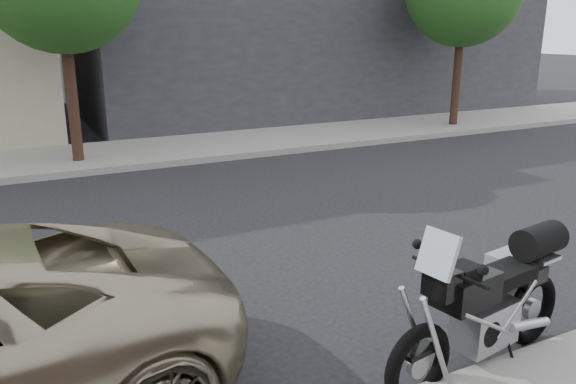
# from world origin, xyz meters

# --- Properties ---
(ground) EXTENTS (120.00, 120.00, 0.00)m
(ground) POSITION_xyz_m (0.00, 0.00, 0.00)
(ground) COLOR black
(ground) RESTS_ON ground
(far_sidewalk) EXTENTS (44.00, 3.00, 0.15)m
(far_sidewalk) POSITION_xyz_m (0.00, -6.50, 0.07)
(far_sidewalk) COLOR gray
(far_sidewalk) RESTS_ON ground
(far_building_dark) EXTENTS (16.00, 11.00, 7.00)m
(far_building_dark) POSITION_xyz_m (-7.00, -13.50, 3.50)
(far_building_dark) COLOR #2B2B31
(far_building_dark) RESTS_ON ground
(motorcycle) EXTENTS (2.32, 0.97, 1.47)m
(motorcycle) POSITION_xyz_m (-0.31, 3.85, 0.64)
(motorcycle) COLOR black
(motorcycle) RESTS_ON ground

